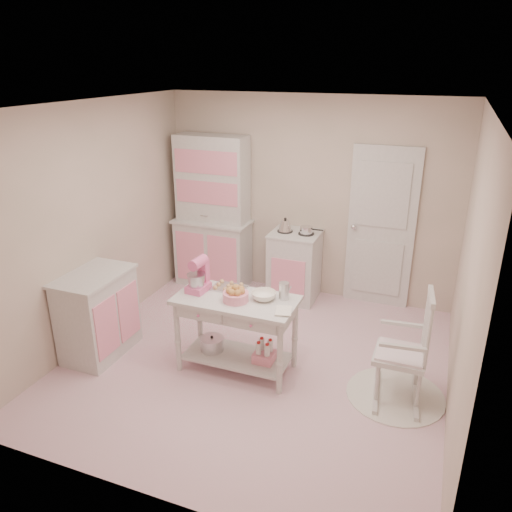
{
  "coord_description": "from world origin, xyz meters",
  "views": [
    {
      "loc": [
        1.62,
        -4.19,
        2.97
      ],
      "look_at": [
        -0.12,
        0.33,
        1.06
      ],
      "focal_mm": 35.0,
      "sensor_mm": 36.0,
      "label": 1
    }
  ],
  "objects_px": {
    "base_cabinet": "(98,314)",
    "work_table": "(237,334)",
    "hutch": "(212,213)",
    "stand_mixer": "(198,275)",
    "bread_basket": "(236,297)",
    "stove": "(294,266)",
    "rocking_chair": "(401,346)"
  },
  "relations": [
    {
      "from": "stove",
      "to": "stand_mixer",
      "type": "height_order",
      "value": "stand_mixer"
    },
    {
      "from": "base_cabinet",
      "to": "bread_basket",
      "type": "bearing_deg",
      "value": 7.52
    },
    {
      "from": "rocking_chair",
      "to": "bread_basket",
      "type": "height_order",
      "value": "rocking_chair"
    },
    {
      "from": "rocking_chair",
      "to": "stand_mixer",
      "type": "height_order",
      "value": "stand_mixer"
    },
    {
      "from": "base_cabinet",
      "to": "work_table",
      "type": "relative_size",
      "value": 0.77
    },
    {
      "from": "stand_mixer",
      "to": "bread_basket",
      "type": "relative_size",
      "value": 1.36
    },
    {
      "from": "stove",
      "to": "work_table",
      "type": "height_order",
      "value": "stove"
    },
    {
      "from": "work_table",
      "to": "base_cabinet",
      "type": "bearing_deg",
      "value": -170.51
    },
    {
      "from": "hutch",
      "to": "stand_mixer",
      "type": "bearing_deg",
      "value": -68.37
    },
    {
      "from": "base_cabinet",
      "to": "work_table",
      "type": "bearing_deg",
      "value": 9.49
    },
    {
      "from": "base_cabinet",
      "to": "rocking_chair",
      "type": "distance_m",
      "value": 3.1
    },
    {
      "from": "stand_mixer",
      "to": "stove",
      "type": "bearing_deg",
      "value": 79.35
    },
    {
      "from": "base_cabinet",
      "to": "bread_basket",
      "type": "distance_m",
      "value": 1.57
    },
    {
      "from": "hutch",
      "to": "bread_basket",
      "type": "relative_size",
      "value": 8.32
    },
    {
      "from": "base_cabinet",
      "to": "work_table",
      "type": "xyz_separation_m",
      "value": [
        1.49,
        0.25,
        -0.06
      ]
    },
    {
      "from": "hutch",
      "to": "bread_basket",
      "type": "height_order",
      "value": "hutch"
    },
    {
      "from": "stove",
      "to": "stand_mixer",
      "type": "distance_m",
      "value": 1.9
    },
    {
      "from": "hutch",
      "to": "work_table",
      "type": "distance_m",
      "value": 2.25
    },
    {
      "from": "stove",
      "to": "bread_basket",
      "type": "distance_m",
      "value": 1.87
    },
    {
      "from": "base_cabinet",
      "to": "rocking_chair",
      "type": "relative_size",
      "value": 0.84
    },
    {
      "from": "stove",
      "to": "stand_mixer",
      "type": "bearing_deg",
      "value": -105.24
    },
    {
      "from": "base_cabinet",
      "to": "work_table",
      "type": "distance_m",
      "value": 1.51
    },
    {
      "from": "stand_mixer",
      "to": "bread_basket",
      "type": "distance_m",
      "value": 0.46
    },
    {
      "from": "base_cabinet",
      "to": "stand_mixer",
      "type": "height_order",
      "value": "stand_mixer"
    },
    {
      "from": "bread_basket",
      "to": "stove",
      "type": "bearing_deg",
      "value": 88.73
    },
    {
      "from": "hutch",
      "to": "work_table",
      "type": "relative_size",
      "value": 1.73
    },
    {
      "from": "hutch",
      "to": "base_cabinet",
      "type": "distance_m",
      "value": 2.19
    },
    {
      "from": "base_cabinet",
      "to": "rocking_chair",
      "type": "bearing_deg",
      "value": 6.82
    },
    {
      "from": "stove",
      "to": "work_table",
      "type": "distance_m",
      "value": 1.79
    },
    {
      "from": "work_table",
      "to": "hutch",
      "type": "bearing_deg",
      "value": 121.85
    },
    {
      "from": "base_cabinet",
      "to": "stand_mixer",
      "type": "xyz_separation_m",
      "value": [
        1.07,
        0.27,
        0.51
      ]
    },
    {
      "from": "stove",
      "to": "bread_basket",
      "type": "bearing_deg",
      "value": -91.27
    }
  ]
}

